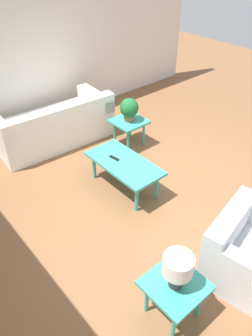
# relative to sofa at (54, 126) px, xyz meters

# --- Properties ---
(ground_plane) EXTENTS (14.00, 14.00, 0.00)m
(ground_plane) POSITION_rel_sofa_xyz_m (-2.21, -0.38, -0.30)
(ground_plane) COLOR brown
(wall_right) EXTENTS (0.12, 7.20, 2.70)m
(wall_right) POSITION_rel_sofa_xyz_m (0.85, -0.38, 1.05)
(wall_right) COLOR silver
(wall_right) RESTS_ON ground_plane
(sofa) EXTENTS (1.06, 2.03, 0.78)m
(sofa) POSITION_rel_sofa_xyz_m (0.00, 0.00, 0.00)
(sofa) COLOR white
(sofa) RESTS_ON ground_plane
(armchair) EXTENTS (1.00, 1.07, 0.75)m
(armchair) POSITION_rel_sofa_xyz_m (-3.74, -0.15, 0.00)
(armchair) COLOR silver
(armchair) RESTS_ON ground_plane
(coffee_table) EXTENTS (1.13, 0.56, 0.45)m
(coffee_table) POSITION_rel_sofa_xyz_m (-1.76, -0.09, 0.10)
(coffee_table) COLOR teal
(coffee_table) RESTS_ON ground_plane
(side_table_plant) EXTENTS (0.52, 0.52, 0.46)m
(side_table_plant) POSITION_rel_sofa_xyz_m (-0.92, -0.91, 0.10)
(side_table_plant) COLOR teal
(side_table_plant) RESTS_ON ground_plane
(side_table_lamp) EXTENTS (0.52, 0.52, 0.46)m
(side_table_lamp) POSITION_rel_sofa_xyz_m (-3.54, 0.81, 0.10)
(side_table_lamp) COLOR teal
(side_table_lamp) RESTS_ON ground_plane
(potted_plant) EXTENTS (0.31, 0.31, 0.39)m
(potted_plant) POSITION_rel_sofa_xyz_m (-0.92, -0.91, 0.38)
(potted_plant) COLOR brown
(potted_plant) RESTS_ON side_table_plant
(table_lamp) EXTENTS (0.27, 0.27, 0.37)m
(table_lamp) POSITION_rel_sofa_xyz_m (-3.54, 0.81, 0.41)
(table_lamp) COLOR #333333
(table_lamp) RESTS_ON side_table_lamp
(remote_control) EXTENTS (0.16, 0.06, 0.02)m
(remote_control) POSITION_rel_sofa_xyz_m (-1.61, -0.04, 0.16)
(remote_control) COLOR black
(remote_control) RESTS_ON coffee_table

